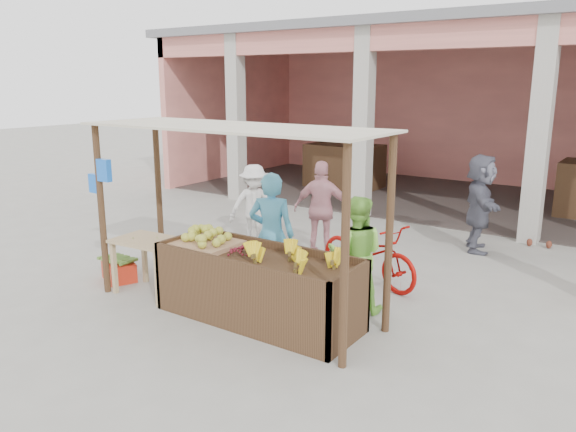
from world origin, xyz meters
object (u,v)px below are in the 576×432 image
Objects in this scene: side_table at (150,249)px; motorcycle at (368,252)px; vendor_blue at (271,231)px; vendor_green at (356,251)px; fruit_stall at (258,289)px; red_crate at (119,271)px.

side_table is 3.12m from motorcycle.
vendor_blue is 1.23m from vendor_green.
fruit_stall is 1.02m from vendor_blue.
fruit_stall is at bearing 0.62° from side_table.
side_table is at bearing -0.76° from vendor_green.
vendor_green is at bearing 164.44° from vendor_blue.
vendor_green is 1.08m from motorcycle.
vendor_blue is (-0.37, 0.79, 0.52)m from fruit_stall.
fruit_stall is 1.40× the size of motorcycle.
vendor_green reaches higher than red_crate.
vendor_blue is 1.54m from motorcycle.
red_crate is at bearing 137.98° from motorcycle.
vendor_blue reaches higher than fruit_stall.
fruit_stall is at bearing -179.79° from motorcycle.
side_table is at bearing 147.74° from motorcycle.
side_table is (-1.78, -0.14, 0.25)m from fruit_stall.
motorcycle reaches higher than side_table.
red_crate is at bearing -3.18° from vendor_blue.
motorcycle is at bearing -151.57° from vendor_blue.
motorcycle is (0.53, 1.95, 0.08)m from fruit_stall.
motorcycle is at bearing -96.44° from vendor_green.
red_crate is at bearing -7.42° from vendor_green.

